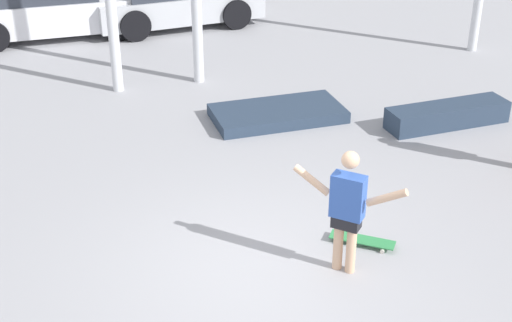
{
  "coord_description": "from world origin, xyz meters",
  "views": [
    {
      "loc": [
        -2.28,
        -6.56,
        5.05
      ],
      "look_at": [
        0.36,
        1.48,
        0.71
      ],
      "focal_mm": 50.0,
      "sensor_mm": 36.0,
      "label": 1
    }
  ],
  "objects_px": {
    "grind_box": "(447,115)",
    "skateboarder": "(347,206)",
    "parked_car_white": "(50,5)",
    "skateboard": "(362,240)",
    "manual_pad": "(278,113)"
  },
  "relations": [
    {
      "from": "manual_pad",
      "to": "parked_car_white",
      "type": "relative_size",
      "value": 0.52
    },
    {
      "from": "skateboarder",
      "to": "grind_box",
      "type": "distance_m",
      "value": 4.82
    },
    {
      "from": "grind_box",
      "to": "skateboarder",
      "type": "bearing_deg",
      "value": -136.09
    },
    {
      "from": "skateboarder",
      "to": "skateboard",
      "type": "relative_size",
      "value": 2.03
    },
    {
      "from": "skateboarder",
      "to": "manual_pad",
      "type": "height_order",
      "value": "skateboarder"
    },
    {
      "from": "skateboarder",
      "to": "manual_pad",
      "type": "xyz_separation_m",
      "value": [
        0.76,
        4.47,
        -0.77
      ]
    },
    {
      "from": "grind_box",
      "to": "skateboard",
      "type": "bearing_deg",
      "value": -135.95
    },
    {
      "from": "skateboard",
      "to": "parked_car_white",
      "type": "relative_size",
      "value": 0.18
    },
    {
      "from": "parked_car_white",
      "to": "skateboarder",
      "type": "bearing_deg",
      "value": -75.81
    },
    {
      "from": "grind_box",
      "to": "parked_car_white",
      "type": "relative_size",
      "value": 0.5
    },
    {
      "from": "grind_box",
      "to": "parked_car_white",
      "type": "bearing_deg",
      "value": 128.98
    },
    {
      "from": "skateboard",
      "to": "grind_box",
      "type": "xyz_separation_m",
      "value": [
        2.99,
        2.89,
        0.12
      ]
    },
    {
      "from": "skateboarder",
      "to": "parked_car_white",
      "type": "xyz_separation_m",
      "value": [
        -2.63,
        10.8,
        -0.17
      ]
    },
    {
      "from": "skateboarder",
      "to": "manual_pad",
      "type": "relative_size",
      "value": 0.69
    },
    {
      "from": "skateboard",
      "to": "grind_box",
      "type": "relative_size",
      "value": 0.36
    }
  ]
}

